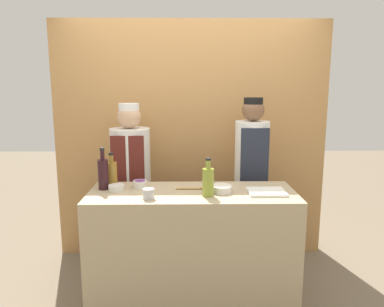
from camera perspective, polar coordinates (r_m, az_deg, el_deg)
The scene contains 14 objects.
ground_plane at distance 3.33m, azimuth 0.03°, elevation -21.82°, with size 14.00×14.00×0.00m, color #756651.
cabinet_wall at distance 3.88m, azimuth -0.20°, elevation 1.98°, with size 2.75×0.18×2.40m.
counter at distance 3.10m, azimuth 0.04°, elevation -14.34°, with size 1.61×0.61×0.96m.
sauce_bowl_purple at distance 3.05m, azimuth -7.93°, elevation -4.59°, with size 0.11×0.11×0.06m.
sauce_bowl_green at distance 2.91m, azimuth 4.49°, elevation -5.33°, with size 0.17×0.17×0.05m.
sauce_bowl_white at distance 3.01m, azimuth -11.45°, elevation -5.10°, with size 0.12×0.12×0.05m.
cutting_board at distance 2.94m, azimuth 11.28°, elevation -5.76°, with size 0.28×0.23×0.02m.
bottle_oil at distance 2.79m, azimuth 2.47°, elevation -4.25°, with size 0.09×0.09×0.29m.
bottle_vinegar at distance 3.15m, azimuth -12.13°, elevation -2.89°, with size 0.09×0.09×0.27m.
bottle_wine at distance 3.05m, azimuth -13.39°, elevation -2.93°, with size 0.08×0.08×0.34m.
cup_steel at distance 2.76m, azimuth -6.64°, elevation -6.12°, with size 0.09×0.09×0.08m.
wooden_spoon at distance 2.98m, azimuth 0.55°, elevation -5.30°, with size 0.25×0.04×0.03m.
chef_left at distance 3.56m, azimuth -9.25°, elevation -4.42°, with size 0.37×0.37×1.61m.
chef_right at distance 3.56m, azimuth 9.00°, elevation -3.66°, with size 0.31×0.32×1.66m.
Camera 1 is at (-0.04, -2.81, 1.79)m, focal length 35.00 mm.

